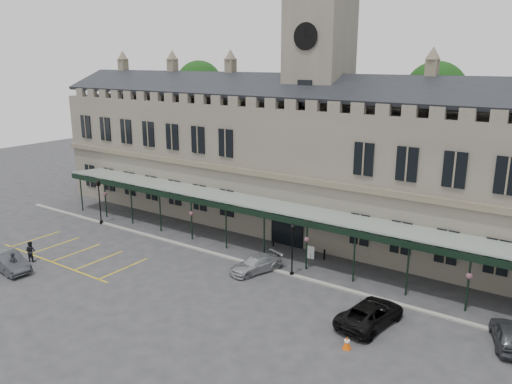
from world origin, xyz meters
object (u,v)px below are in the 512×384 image
Objects in this scene: sign_board at (311,253)px; car_left_b at (8,261)px; car_right_a at (509,335)px; car_taxi at (256,264)px; clock_tower at (318,93)px; lamp_post_mid at (292,245)px; car_van at (370,314)px; traffic_cone at (347,343)px; lamp_post_left at (99,197)px; person_a at (14,264)px; person_b at (31,251)px; station_building at (315,165)px.

sign_board is 24.18m from car_left_b.
car_taxi is at bearing -19.00° from car_right_a.
car_left_b is at bearing -124.26° from clock_tower.
clock_tower is 5.65× the size of car_taxi.
car_taxi reaches higher than sign_board.
sign_board is 0.25× the size of car_taxi.
car_van is at bearing -24.24° from lamp_post_mid.
car_right_a is at bearing 18.55° from car_taxi.
car_right_a is (7.59, 5.60, 0.33)m from traffic_cone.
lamp_post_left reaches higher than person_a.
lamp_post_mid reaches higher than traffic_cone.
clock_tower is 14.28× the size of person_b.
lamp_post_left reaches higher than lamp_post_mid.
car_van is at bearing -67.65° from car_left_b.
lamp_post_mid is at bearing -53.00° from car_left_b.
person_b is (-19.15, -9.71, -1.67)m from lamp_post_mid.
sign_board is 0.23× the size of car_left_b.
lamp_post_mid is 21.53m from person_b.
clock_tower reaches higher than car_left_b.
car_left_b is (3.39, -11.69, -1.99)m from lamp_post_left.
car_right_a is at bearing -21.96° from sign_board.
car_left_b is (-18.90, -11.80, -1.76)m from lamp_post_mid.
person_b is at bearing 93.65° from person_a.
person_a is (1.18, -0.21, 0.13)m from car_left_b.
car_taxi is at bearing -119.41° from sign_board.
car_van reaches higher than traffic_cone.
station_building is 13.68× the size of car_taxi.
lamp_post_left is (-18.59, -10.63, -10.34)m from clock_tower.
station_building is 11.74m from lamp_post_mid.
car_van is 2.92× the size of person_a.
lamp_post_mid reaches higher than person_b.
car_right_a reaches higher than sign_board.
person_b is (-26.90, -6.22, 0.13)m from car_van.
lamp_post_mid is at bearing 6.05° from person_a.
person_b is at bearing -127.50° from station_building.
traffic_cone is 0.44× the size of person_b.
lamp_post_mid is 5.59× the size of traffic_cone.
clock_tower is 15.36m from lamp_post_mid.
clock_tower is at bearing 29.76° from lamp_post_left.
person_b is (-1.43, 2.31, -0.04)m from person_a.
traffic_cone is at bearing 18.39° from car_right_a.
station_building reaches higher than lamp_post_mid.
lamp_post_left is 0.88× the size of car_van.
car_van is at bearing -9.58° from person_a.
person_a is at bearing -124.15° from car_taxi.
clock_tower is at bearing -49.82° from car_right_a.
person_a reaches higher than car_van.
clock_tower reaches higher than lamp_post_left.
sign_board is at bearing -63.73° from station_building.
station_building is at bearing 112.18° from sign_board.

